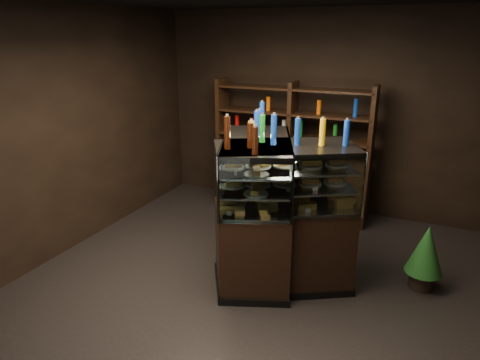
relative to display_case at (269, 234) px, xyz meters
name	(u,v)px	position (x,y,z in m)	size (l,w,h in m)	color
ground	(255,282)	(-0.08, -0.19, -0.53)	(5.00, 5.00, 0.00)	black
room_shell	(258,110)	(-0.08, -0.19, 1.41)	(5.02, 5.02, 3.01)	black
display_case	(269,234)	(0.00, 0.00, 0.00)	(1.78, 1.62, 1.59)	black
food_display	(270,175)	(0.00, 0.00, 0.70)	(1.31, 1.31, 0.48)	gold
bottles_top	(272,129)	(0.00, 0.00, 1.19)	(1.15, 1.17, 0.30)	#0F38B2
potted_conifer	(426,248)	(1.61, 0.48, -0.05)	(0.39, 0.39, 0.84)	black
back_shelving	(290,175)	(-0.37, 1.86, 0.08)	(2.32, 0.45, 2.00)	black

